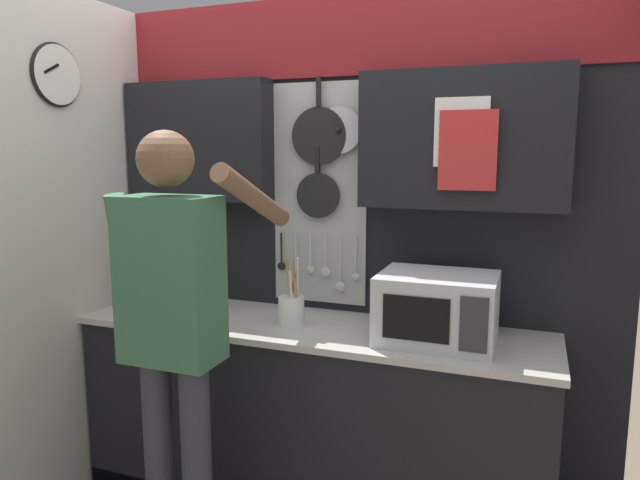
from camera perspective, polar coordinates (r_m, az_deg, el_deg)
name	(u,v)px	position (r m, az deg, el deg)	size (l,w,h in m)	color
base_cabinet_counter	(310,414)	(2.86, -1.03, -17.02)	(2.22, 0.59, 0.88)	black
back_wall_unit	(330,200)	(2.83, 1.04, 4.07)	(2.79, 0.23, 2.42)	black
side_wall	(48,253)	(2.91, -25.53, -1.15)	(0.07, 1.60, 2.42)	silver
microwave	(437,308)	(2.48, 11.64, -6.67)	(0.49, 0.39, 0.29)	silver
knife_block	(159,289)	(3.04, -15.80, -4.70)	(0.13, 0.16, 0.29)	brown
utensil_crock	(291,308)	(2.68, -2.87, -6.83)	(0.12, 0.12, 0.32)	white
person	(173,312)	(2.33, -14.45, -7.03)	(0.54, 0.66, 1.77)	#383842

